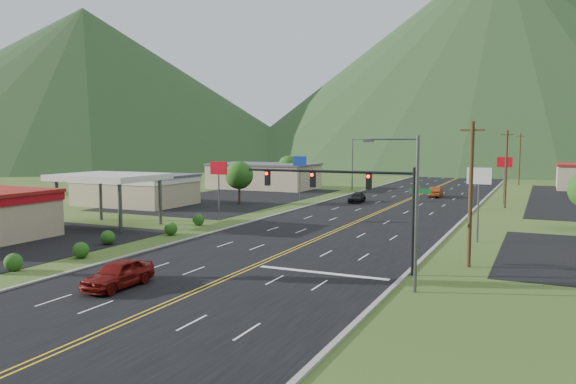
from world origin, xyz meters
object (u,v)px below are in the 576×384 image
at_px(gas_canopy, 109,178).
at_px(streetlight_east, 411,203).
at_px(car_red_near, 118,274).
at_px(car_red_far, 436,192).
at_px(traffic_signal, 354,191).
at_px(car_dark_mid, 357,198).
at_px(streetlight_west, 354,161).

bearing_deg(gas_canopy, streetlight_east, -19.88).
height_order(car_red_near, car_red_far, car_red_near).
distance_m(car_red_near, car_red_far, 61.86).
bearing_deg(streetlight_east, traffic_signal, 139.61).
xyz_separation_m(streetlight_east, car_dark_mid, (-16.91, 43.06, -4.53)).
relative_size(streetlight_east, car_red_near, 1.85).
height_order(streetlight_east, car_dark_mid, streetlight_east).
xyz_separation_m(traffic_signal, car_red_near, (-11.10, -10.47, -4.50)).
relative_size(traffic_signal, car_red_far, 2.81).
bearing_deg(streetlight_east, car_red_far, 98.43).
relative_size(streetlight_east, streetlight_west, 1.00).
bearing_deg(streetlight_west, car_red_near, -83.93).
xyz_separation_m(traffic_signal, car_dark_mid, (-12.21, 39.06, -4.68)).
bearing_deg(traffic_signal, car_dark_mid, 107.36).
relative_size(streetlight_west, car_red_near, 1.85).
bearing_deg(car_red_near, car_dark_mid, 91.57).
xyz_separation_m(gas_canopy, car_red_far, (25.04, 42.92, -4.10)).
xyz_separation_m(streetlight_east, car_red_near, (-15.80, -6.47, -4.35)).
bearing_deg(streetlight_west, streetlight_east, -69.14).
distance_m(gas_canopy, car_red_far, 49.86).
xyz_separation_m(streetlight_east, gas_canopy, (-33.18, 12.00, -0.31)).
relative_size(traffic_signal, streetlight_east, 1.46).
bearing_deg(car_red_far, car_red_near, 80.95).
distance_m(streetlight_east, car_red_near, 17.61).
distance_m(streetlight_west, gas_canopy, 49.10).
distance_m(traffic_signal, gas_canopy, 29.59).
bearing_deg(car_red_near, car_red_far, 83.17).
bearing_deg(car_dark_mid, car_red_near, -93.21).
bearing_deg(car_red_far, car_dark_mid, 51.57).
bearing_deg(traffic_signal, car_red_near, -136.68).
distance_m(traffic_signal, car_red_near, 15.91).
relative_size(traffic_signal, car_dark_mid, 2.94).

